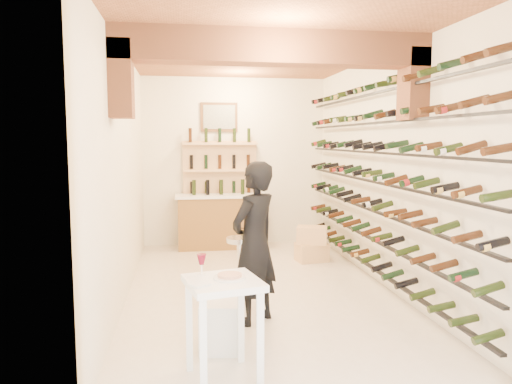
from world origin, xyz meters
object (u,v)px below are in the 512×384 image
wine_rack (369,175)px  tasting_table (223,297)px  back_counter (221,220)px  white_stool (220,326)px  person (254,243)px  crate_lower (312,252)px  chrome_barstool (239,260)px

wine_rack → tasting_table: bearing=-133.1°
back_counter → white_stool: (-0.37, -4.46, -0.29)m
white_stool → person: size_ratio=0.27×
white_stool → crate_lower: 3.67m
tasting_table → white_stool: 0.73m
wine_rack → crate_lower: size_ratio=11.38×
person → crate_lower: (1.35, 2.53, -0.75)m
chrome_barstool → tasting_table: bearing=-100.0°
chrome_barstool → crate_lower: chrome_barstool is taller
wine_rack → tasting_table: (-2.22, -2.38, -0.84)m
wine_rack → chrome_barstool: size_ratio=7.93×
chrome_barstool → person: bearing=-88.6°
wine_rack → back_counter: size_ratio=3.35×
chrome_barstool → back_counter: bearing=90.7°
back_counter → person: 3.81m
tasting_table → white_stool: tasting_table is taller
chrome_barstool → white_stool: bearing=-102.4°
white_stool → crate_lower: white_stool is taller
tasting_table → back_counter: bearing=73.2°
wine_rack → person: bearing=-147.1°
tasting_table → crate_lower: size_ratio=2.09×
person → crate_lower: bearing=-161.0°
wine_rack → person: (-1.77, -1.14, -0.65)m
chrome_barstool → crate_lower: 1.95m
chrome_barstool → wine_rack: bearing=-1.0°
tasting_table → crate_lower: tasting_table is taller
back_counter → chrome_barstool: bearing=-89.3°
wine_rack → chrome_barstool: 2.12m
wine_rack → crate_lower: 2.01m
person → white_stool: bearing=14.2°
wine_rack → chrome_barstool: bearing=179.0°
wine_rack → person: size_ratio=3.18×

